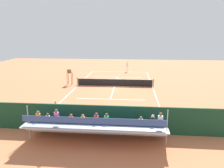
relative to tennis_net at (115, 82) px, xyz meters
The scene contains 13 objects.
ground_plane 0.50m from the tennis_net, ahead, with size 60.00×60.00×0.00m, color #CC7047.
court_line_markings 0.50m from the tennis_net, 90.00° to the right, with size 10.10×22.20×0.01m.
tennis_net is the anchor object (origin of this frame).
backdrop_wall 14.01m from the tennis_net, 90.00° to the left, with size 18.00×0.16×2.00m, color #194228.
bleacher_stand 15.35m from the tennis_net, 89.93° to the left, with size 9.06×2.40×2.48m.
umpire_chair 6.26m from the tennis_net, ahead, with size 0.67×0.67×2.14m.
courtside_bench 13.46m from the tennis_net, 99.57° to the left, with size 1.80×0.40×0.93m.
equipment_bag 13.42m from the tennis_net, 93.01° to the left, with size 0.90×0.36×0.36m, color #B22D2D.
tennis_player 11.19m from the tennis_net, 97.13° to the right, with size 0.37×0.53×1.93m.
tennis_racket 10.73m from the tennis_net, 93.16° to the right, with size 0.57×0.42×0.03m.
tennis_ball_near 7.90m from the tennis_net, 92.06° to the right, with size 0.07×0.07×0.07m, color #CCDB33.
tennis_ball_far 8.69m from the tennis_net, 102.50° to the right, with size 0.07×0.07×0.07m, color #CCDB33.
line_judge 13.76m from the tennis_net, 74.90° to the left, with size 0.43×0.55×1.93m.
Camera 1 is at (-2.24, 28.45, 6.96)m, focal length 35.12 mm.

